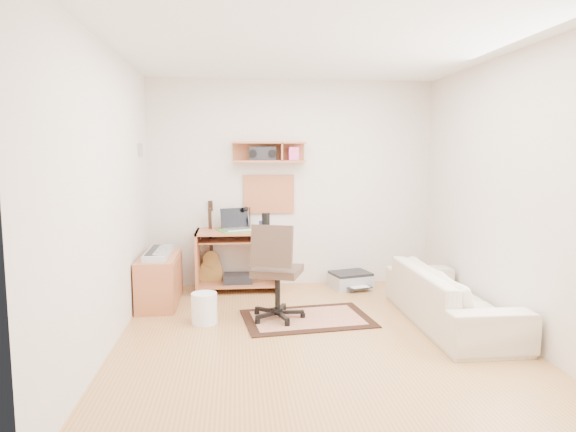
{
  "coord_description": "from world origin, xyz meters",
  "views": [
    {
      "loc": [
        -0.71,
        -4.48,
        1.67
      ],
      "look_at": [
        -0.15,
        1.05,
        1.0
      ],
      "focal_mm": 31.9,
      "sensor_mm": 36.0,
      "label": 1
    }
  ],
  "objects": [
    {
      "name": "desk_lamp",
      "position": [
        -0.55,
        1.87,
        0.89
      ],
      "size": [
        0.09,
        0.09,
        0.28
      ],
      "primitive_type": null,
      "color": "black",
      "rests_on": "desk"
    },
    {
      "name": "waste_basket",
      "position": [
        -1.04,
        0.5,
        0.15
      ],
      "size": [
        0.27,
        0.27,
        0.31
      ],
      "primitive_type": "cylinder",
      "rotation": [
        0.0,
        0.0,
        -0.04
      ],
      "color": "white",
      "rests_on": "floor"
    },
    {
      "name": "wall_shelf",
      "position": [
        -0.3,
        1.88,
        1.7
      ],
      "size": [
        0.9,
        0.25,
        0.26
      ],
      "primitive_type": "cube",
      "color": "#B76740",
      "rests_on": "back_wall"
    },
    {
      "name": "guitar",
      "position": [
        -1.04,
        1.86,
        0.55
      ],
      "size": [
        0.31,
        0.21,
        1.1
      ],
      "primitive_type": null,
      "rotation": [
        0.0,
        0.0,
        -0.08
      ],
      "color": "olive",
      "rests_on": "floor"
    },
    {
      "name": "printer",
      "position": [
        0.71,
        1.72,
        0.09
      ],
      "size": [
        0.57,
        0.5,
        0.19
      ],
      "primitive_type": "cube",
      "rotation": [
        0.0,
        0.0,
        0.26
      ],
      "color": "#A5A8AA",
      "rests_on": "floor"
    },
    {
      "name": "task_chair",
      "position": [
        -0.31,
        0.55,
        0.5
      ],
      "size": [
        0.66,
        0.66,
        1.01
      ],
      "primitive_type": null,
      "rotation": [
        0.0,
        0.0,
        -0.34
      ],
      "color": "#3D2D24",
      "rests_on": "floor"
    },
    {
      "name": "right_wall",
      "position": [
        1.8,
        0.0,
        1.3
      ],
      "size": [
        0.01,
        4.0,
        2.6
      ],
      "primitive_type": "cube",
      "color": "beige",
      "rests_on": "ground"
    },
    {
      "name": "back_wall",
      "position": [
        0.0,
        2.0,
        1.3
      ],
      "size": [
        3.6,
        0.01,
        2.6
      ],
      "primitive_type": "cube",
      "color": "beige",
      "rests_on": "ground"
    },
    {
      "name": "sofa",
      "position": [
        1.38,
        0.24,
        0.37
      ],
      "size": [
        0.55,
        1.89,
        0.74
      ],
      "primitive_type": "imported",
      "rotation": [
        0.0,
        0.0,
        1.57
      ],
      "color": "beige",
      "rests_on": "floor"
    },
    {
      "name": "pencil_cup",
      "position": [
        -0.4,
        1.83,
        0.8
      ],
      "size": [
        0.07,
        0.07,
        0.1
      ],
      "primitive_type": "cylinder",
      "color": "#323F96",
      "rests_on": "desk"
    },
    {
      "name": "speaker",
      "position": [
        -0.36,
        1.68,
        0.86
      ],
      "size": [
        0.1,
        0.1,
        0.21
      ],
      "primitive_type": "cylinder",
      "color": "black",
      "rests_on": "desk"
    },
    {
      "name": "left_wall",
      "position": [
        -1.8,
        0.0,
        1.3
      ],
      "size": [
        0.01,
        4.0,
        2.6
      ],
      "primitive_type": "cube",
      "color": "beige",
      "rests_on": "ground"
    },
    {
      "name": "cork_board",
      "position": [
        -0.3,
        1.98,
        1.17
      ],
      "size": [
        0.64,
        0.03,
        0.49
      ],
      "primitive_type": "cube",
      "color": "tan",
      "rests_on": "back_wall"
    },
    {
      "name": "cabinet",
      "position": [
        -1.58,
        1.22,
        0.28
      ],
      "size": [
        0.4,
        0.9,
        0.55
      ],
      "primitive_type": "cube",
      "color": "#B76740",
      "rests_on": "floor"
    },
    {
      "name": "boombox",
      "position": [
        -0.39,
        1.87,
        1.68
      ],
      "size": [
        0.32,
        0.15,
        0.17
      ],
      "primitive_type": "cube",
      "color": "black",
      "rests_on": "wall_shelf"
    },
    {
      "name": "music_keyboard",
      "position": [
        -1.58,
        1.22,
        0.58
      ],
      "size": [
        0.24,
        0.76,
        0.07
      ],
      "primitive_type": "cube",
      "color": "#B2B5BA",
      "rests_on": "cabinet"
    },
    {
      "name": "laptop",
      "position": [
        -0.69,
        1.71,
        0.88
      ],
      "size": [
        0.46,
        0.46,
        0.27
      ],
      "primitive_type": null,
      "rotation": [
        0.0,
        0.0,
        0.37
      ],
      "color": "silver",
      "rests_on": "desk"
    },
    {
      "name": "desk",
      "position": [
        -0.7,
        1.73,
        0.38
      ],
      "size": [
        1.0,
        0.55,
        0.75
      ],
      "primitive_type": null,
      "color": "#B76740",
      "rests_on": "floor"
    },
    {
      "name": "rug",
      "position": [
        -0.01,
        0.53,
        0.01
      ],
      "size": [
        1.37,
        1.0,
        0.02
      ],
      "primitive_type": "cube",
      "rotation": [
        0.0,
        0.0,
        0.12
      ],
      "color": "#D3B48D",
      "rests_on": "floor"
    },
    {
      "name": "ceiling",
      "position": [
        0.0,
        0.0,
        2.6
      ],
      "size": [
        3.6,
        4.0,
        0.01
      ],
      "primitive_type": "cube",
      "color": "white",
      "rests_on": "ground"
    },
    {
      "name": "wall_photo",
      "position": [
        -1.79,
        1.5,
        1.72
      ],
      "size": [
        0.02,
        0.2,
        0.15
      ],
      "primitive_type": "cube",
      "color": "#4C8CBF",
      "rests_on": "left_wall"
    },
    {
      "name": "floor",
      "position": [
        0.0,
        0.0,
        -0.01
      ],
      "size": [
        3.6,
        4.0,
        0.01
      ],
      "primitive_type": "cube",
      "color": "tan",
      "rests_on": "ground"
    }
  ]
}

